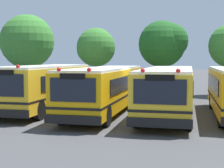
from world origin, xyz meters
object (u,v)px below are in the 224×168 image
at_px(school_bus_2, 169,89).
at_px(tree_1, 95,48).
at_px(school_bus_0, 45,85).
at_px(school_bus_1, 106,88).
at_px(tree_2, 164,43).
at_px(tree_0, 29,41).

bearing_deg(school_bus_2, tree_1, -53.87).
relative_size(school_bus_0, school_bus_1, 0.87).
bearing_deg(school_bus_2, tree_2, -84.38).
height_order(school_bus_1, tree_2, tree_2).
distance_m(school_bus_2, tree_0, 17.80).
bearing_deg(tree_1, school_bus_2, -54.69).
xyz_separation_m(school_bus_2, tree_1, (-6.67, 9.42, 2.53)).
relative_size(school_bus_1, tree_0, 1.56).
height_order(school_bus_2, tree_0, tree_0).
xyz_separation_m(school_bus_0, school_bus_2, (7.15, -0.03, -0.05)).
bearing_deg(school_bus_2, school_bus_1, 2.87).
bearing_deg(school_bus_1, school_bus_0, -1.41).
bearing_deg(school_bus_0, tree_0, -59.51).
height_order(school_bus_1, school_bus_2, school_bus_1).
xyz_separation_m(school_bus_1, school_bus_2, (3.48, 0.12, -0.01)).
bearing_deg(tree_1, school_bus_0, -92.92).
bearing_deg(school_bus_0, tree_1, -92.26).
bearing_deg(tree_2, school_bus_0, -120.87).
height_order(tree_1, tree_2, tree_2).
distance_m(school_bus_2, tree_2, 10.96).
relative_size(school_bus_0, tree_0, 1.35).
distance_m(school_bus_0, school_bus_1, 3.67).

